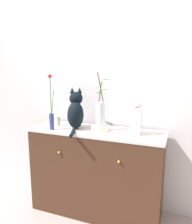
{
  "coord_description": "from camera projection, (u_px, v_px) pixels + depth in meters",
  "views": [
    {
      "loc": [
        0.74,
        -1.94,
        1.47
      ],
      "look_at": [
        0.0,
        0.0,
        1.06
      ],
      "focal_mm": 35.29,
      "sensor_mm": 36.0,
      "label": 1
    }
  ],
  "objects": [
    {
      "name": "vase_glass_clear",
      "position": [
        100.0,
        112.0,
        2.11
      ],
      "size": [
        0.19,
        0.17,
        0.51
      ],
      "color": "silver",
      "rests_on": "bowl_porcelain"
    },
    {
      "name": "wall_back",
      "position": [
        106.0,
        85.0,
        2.33
      ],
      "size": [
        4.4,
        0.08,
        2.6
      ],
      "primitive_type": "cube",
      "color": "silver",
      "rests_on": "ground_plane"
    },
    {
      "name": "bowl_porcelain",
      "position": [
        100.0,
        128.0,
        2.14
      ],
      "size": [
        0.18,
        0.18,
        0.05
      ],
      "primitive_type": "cylinder",
      "color": "silver",
      "rests_on": "sideboard"
    },
    {
      "name": "ground_plane",
      "position": [
        96.0,
        211.0,
        2.32
      ],
      "size": [
        6.0,
        6.0,
        0.0
      ],
      "primitive_type": "plane",
      "color": "#A09090"
    },
    {
      "name": "jar_lidded_porcelain",
      "position": [
        136.0,
        118.0,
        1.98
      ],
      "size": [
        0.09,
        0.09,
        0.33
      ],
      "color": "white",
      "rests_on": "sideboard"
    },
    {
      "name": "sideboard",
      "position": [
        96.0,
        172.0,
        2.23
      ],
      "size": [
        1.33,
        0.44,
        0.88
      ],
      "color": "#402519",
      "rests_on": "ground_plane"
    },
    {
      "name": "cat_sitting",
      "position": [
        75.0,
        112.0,
        2.2
      ],
      "size": [
        0.24,
        0.46,
        0.4
      ],
      "color": "black",
      "rests_on": "sideboard"
    },
    {
      "name": "candle_pillar",
      "position": [
        58.0,
        121.0,
        2.32
      ],
      "size": [
        0.05,
        0.05,
        0.11
      ],
      "color": "silver",
      "rests_on": "sideboard"
    },
    {
      "name": "vase_slim_green",
      "position": [
        51.0,
        115.0,
        2.14
      ],
      "size": [
        0.06,
        0.05,
        0.54
      ],
      "color": "#344084",
      "rests_on": "sideboard"
    }
  ]
}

